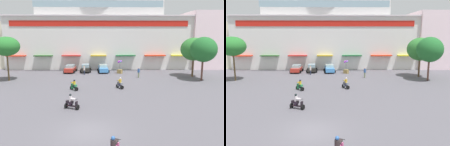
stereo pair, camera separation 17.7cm
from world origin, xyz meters
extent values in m
plane|color=#5A575F|center=(0.00, 13.00, 0.00)|extent=(128.00, 128.00, 0.00)
cube|color=silver|center=(0.00, 35.44, 5.59)|extent=(40.04, 10.88, 11.18)
cube|color=silver|center=(0.00, 35.98, 14.19)|extent=(27.27, 9.79, 6.01)
cube|color=red|center=(0.00, 29.94, 9.68)|extent=(36.83, 0.12, 1.15)
cube|color=silver|center=(0.00, 29.90, 11.30)|extent=(40.04, 0.70, 0.24)
cube|color=red|center=(-17.31, 29.45, 3.07)|extent=(3.93, 1.10, 0.20)
cube|color=#346B2F|center=(-11.70, 29.45, 3.07)|extent=(3.76, 1.10, 0.20)
cube|color=red|center=(-5.90, 29.45, 3.07)|extent=(3.87, 1.10, 0.20)
cube|color=gold|center=(-0.21, 29.45, 3.07)|extent=(3.32, 1.10, 0.20)
cube|color=#206B37|center=(5.47, 29.45, 3.07)|extent=(4.11, 1.10, 0.20)
cube|color=red|center=(11.67, 29.45, 3.07)|extent=(4.37, 1.10, 0.20)
cube|color=gold|center=(17.13, 29.45, 3.07)|extent=(4.03, 1.10, 0.20)
cube|color=#99B7C6|center=(0.00, 25.61, 12.98)|extent=(23.99, 0.08, 1.20)
cube|color=white|center=(26.31, 35.26, 6.20)|extent=(12.99, 11.86, 12.39)
cylinder|color=brown|center=(-14.33, 19.02, 2.07)|extent=(0.24, 0.24, 4.13)
ellipsoid|color=#28722C|center=(-14.33, 19.02, 5.55)|extent=(4.05, 4.31, 3.06)
cylinder|color=brown|center=(16.76, 21.88, 1.65)|extent=(0.32, 0.32, 3.30)
ellipsoid|color=#307731|center=(16.76, 21.88, 4.88)|extent=(4.53, 4.53, 4.00)
cylinder|color=brown|center=(16.96, 18.56, 1.80)|extent=(0.30, 0.30, 3.61)
ellipsoid|color=#23672C|center=(16.96, 18.56, 5.03)|extent=(4.06, 4.45, 4.01)
cube|color=#B52D23|center=(-5.72, 26.77, 0.62)|extent=(1.85, 3.93, 0.70)
cube|color=#98BABF|center=(-5.72, 26.77, 1.25)|extent=(1.54, 1.99, 0.55)
cylinder|color=black|center=(-6.52, 28.00, 0.30)|extent=(0.61, 0.19, 0.60)
cylinder|color=black|center=(-4.82, 27.94, 0.30)|extent=(0.61, 0.19, 0.60)
cylinder|color=black|center=(-6.61, 25.61, 0.30)|extent=(0.61, 0.19, 0.60)
cylinder|color=black|center=(-4.91, 25.54, 0.30)|extent=(0.61, 0.19, 0.60)
cube|color=black|center=(-2.77, 27.44, 0.64)|extent=(1.92, 4.38, 0.75)
cube|color=#8DADBE|center=(-2.77, 27.44, 1.29)|extent=(1.54, 2.23, 0.55)
cylinder|color=black|center=(-3.67, 28.71, 0.30)|extent=(0.61, 0.21, 0.60)
cylinder|color=black|center=(-2.05, 28.82, 0.30)|extent=(0.61, 0.21, 0.60)
cylinder|color=black|center=(-3.48, 26.06, 0.30)|extent=(0.61, 0.21, 0.60)
cylinder|color=black|center=(-1.86, 26.18, 0.30)|extent=(0.61, 0.21, 0.60)
cube|color=#4388CF|center=(0.78, 26.94, 0.66)|extent=(2.12, 4.60, 0.78)
cube|color=#A3C0BD|center=(0.78, 26.94, 1.29)|extent=(1.67, 2.36, 0.49)
cylinder|color=black|center=(-0.20, 28.23, 0.30)|extent=(0.61, 0.22, 0.60)
cylinder|color=black|center=(1.49, 28.39, 0.30)|extent=(0.61, 0.22, 0.60)
cylinder|color=black|center=(0.07, 25.48, 0.30)|extent=(0.61, 0.22, 0.60)
cylinder|color=black|center=(1.75, 25.64, 0.30)|extent=(0.61, 0.22, 0.60)
cylinder|color=black|center=(-1.37, 4.90, 0.26)|extent=(0.33, 0.54, 0.52)
cylinder|color=black|center=(-2.60, 5.40, 0.26)|extent=(0.33, 0.54, 0.52)
cube|color=black|center=(-1.99, 5.15, 0.32)|extent=(1.18, 0.69, 0.10)
cube|color=black|center=(-2.21, 5.24, 0.70)|extent=(0.80, 0.55, 0.28)
cube|color=black|center=(-1.50, 4.95, 0.49)|extent=(0.25, 0.35, 0.68)
cylinder|color=black|center=(-1.47, 4.94, 1.04)|extent=(0.23, 0.50, 0.04)
cube|color=black|center=(-2.11, 5.20, 0.58)|extent=(0.38, 0.40, 0.36)
cylinder|color=silver|center=(-2.11, 5.20, 1.04)|extent=(0.42, 0.42, 0.56)
sphere|color=black|center=(-2.11, 5.20, 1.43)|extent=(0.25, 0.25, 0.25)
cube|color=silver|center=(-1.84, 5.09, 1.07)|extent=(0.54, 0.48, 0.10)
cylinder|color=black|center=(2.11, -3.28, 1.02)|extent=(0.49, 0.24, 0.04)
cylinder|color=#322828|center=(1.87, -3.83, 1.00)|extent=(0.42, 0.42, 0.51)
sphere|color=#3262A9|center=(1.87, -3.83, 1.36)|extent=(0.25, 0.25, 0.25)
cube|color=#322828|center=(1.97, -3.60, 1.02)|extent=(0.49, 0.54, 0.10)
cylinder|color=black|center=(-3.27, 13.06, 0.26)|extent=(0.48, 0.46, 0.52)
cylinder|color=black|center=(-2.49, 12.20, 0.26)|extent=(0.48, 0.46, 0.52)
cube|color=#2D8751|center=(-2.88, 12.63, 0.32)|extent=(0.89, 0.94, 0.10)
cube|color=#2D8751|center=(-2.74, 12.47, 0.70)|extent=(0.66, 0.68, 0.28)
cube|color=#2D8751|center=(-3.19, 12.97, 0.49)|extent=(0.33, 0.32, 0.68)
cylinder|color=black|center=(-3.21, 12.99, 1.04)|extent=(0.41, 0.38, 0.04)
cube|color=#19282B|center=(-2.80, 12.54, 0.58)|extent=(0.43, 0.42, 0.36)
cylinder|color=gold|center=(-2.80, 12.54, 1.00)|extent=(0.45, 0.45, 0.48)
sphere|color=black|center=(-2.80, 12.54, 1.35)|extent=(0.25, 0.25, 0.25)
cube|color=gold|center=(-2.97, 12.73, 1.02)|extent=(0.55, 0.55, 0.10)
cylinder|color=black|center=(3.05, 14.07, 0.26)|extent=(0.53, 0.35, 0.52)
cylinder|color=black|center=(3.58, 12.96, 0.26)|extent=(0.53, 0.35, 0.52)
cube|color=slate|center=(3.31, 13.51, 0.32)|extent=(0.72, 1.09, 0.10)
cube|color=slate|center=(3.41, 13.32, 0.73)|extent=(0.57, 0.75, 0.28)
cube|color=slate|center=(3.10, 13.96, 0.52)|extent=(0.35, 0.26, 0.71)
cylinder|color=black|center=(3.09, 13.98, 1.07)|extent=(0.48, 0.26, 0.04)
cube|color=#2A2542|center=(3.37, 13.40, 0.61)|extent=(0.41, 0.39, 0.36)
cylinder|color=gold|center=(3.37, 13.40, 1.06)|extent=(0.43, 0.43, 0.54)
sphere|color=silver|center=(3.37, 13.40, 1.44)|extent=(0.25, 0.25, 0.25)
cube|color=gold|center=(3.25, 13.65, 1.09)|extent=(0.50, 0.54, 0.10)
cylinder|color=#232A3F|center=(-2.70, 24.19, 0.42)|extent=(0.27, 0.27, 0.84)
cylinder|color=beige|center=(-2.70, 24.19, 1.16)|extent=(0.43, 0.43, 0.63)
sphere|color=tan|center=(-2.70, 24.19, 1.59)|extent=(0.23, 0.23, 0.23)
cylinder|color=#6A7753|center=(7.04, 21.19, 0.46)|extent=(0.34, 0.34, 0.92)
cylinder|color=#2D518E|center=(7.04, 21.19, 1.24)|extent=(0.55, 0.55, 0.64)
sphere|color=tan|center=(7.04, 21.19, 1.66)|extent=(0.21, 0.21, 0.21)
cube|color=olive|center=(4.01, 25.39, 0.38)|extent=(1.08, 1.02, 0.75)
cylinder|color=#4C4C4C|center=(4.01, 25.39, 1.35)|extent=(0.04, 0.04, 1.20)
sphere|color=purple|center=(4.24, 25.43, 2.37)|extent=(0.37, 0.37, 0.37)
sphere|color=#4CC75A|center=(4.17, 25.63, 2.19)|extent=(0.28, 0.28, 0.28)
sphere|color=orange|center=(3.97, 25.53, 2.36)|extent=(0.29, 0.29, 0.29)
sphere|color=purple|center=(3.87, 25.48, 2.31)|extent=(0.37, 0.37, 0.37)
sphere|color=purple|center=(3.75, 25.29, 2.24)|extent=(0.38, 0.38, 0.38)
sphere|color=#A841CB|center=(3.96, 25.12, 2.38)|extent=(0.33, 0.33, 0.33)
sphere|color=#3C9CD6|center=(4.11, 25.28, 2.31)|extent=(0.33, 0.33, 0.33)
camera|label=1|loc=(1.52, -15.51, 7.25)|focal=34.54mm
camera|label=2|loc=(1.70, -15.51, 7.25)|focal=34.54mm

